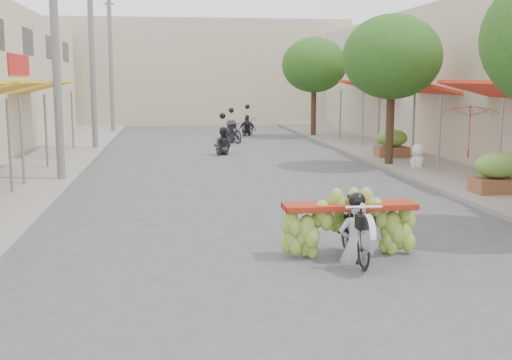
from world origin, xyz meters
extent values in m
plane|color=#4D4D52|center=(0.00, 0.00, 0.00)|extent=(120.00, 120.00, 0.00)
cube|color=gray|center=(-7.00, 15.00, 0.06)|extent=(4.00, 60.00, 0.12)
cube|color=gray|center=(7.00, 15.00, 0.06)|extent=(4.00, 60.00, 0.12)
cylinder|color=slate|center=(-6.30, 9.80, 1.27)|extent=(0.08, 0.08, 2.55)
cube|color=gold|center=(-7.12, 13.00, 2.75)|extent=(1.77, 4.00, 0.53)
cylinder|color=slate|center=(-6.30, 11.20, 1.27)|extent=(0.08, 0.08, 2.55)
cylinder|color=slate|center=(-6.30, 14.80, 1.27)|extent=(0.08, 0.08, 2.55)
cube|color=gold|center=(-7.12, 19.00, 2.75)|extent=(1.77, 4.00, 0.53)
cylinder|color=slate|center=(-6.30, 17.20, 1.27)|extent=(0.08, 0.08, 2.55)
cylinder|color=slate|center=(-6.30, 20.80, 1.27)|extent=(0.08, 0.08, 2.55)
cube|color=#AD171B|center=(-8.00, 19.00, 3.60)|extent=(0.10, 3.50, 0.80)
cube|color=#1E2328|center=(-8.02, 21.00, 4.60)|extent=(0.08, 2.00, 1.10)
cube|color=#1E2328|center=(-8.02, 26.00, 4.60)|extent=(0.08, 2.00, 1.10)
cube|color=#1E2328|center=(-8.02, 31.00, 4.60)|extent=(0.08, 2.00, 1.10)
cube|color=red|center=(7.12, 10.00, 2.75)|extent=(1.77, 4.20, 0.53)
cylinder|color=slate|center=(6.30, 8.10, 1.27)|extent=(0.08, 0.08, 2.55)
cylinder|color=slate|center=(6.30, 11.90, 1.27)|extent=(0.08, 0.08, 2.55)
cube|color=red|center=(7.12, 16.00, 2.75)|extent=(1.77, 4.20, 0.53)
cylinder|color=slate|center=(6.30, 14.10, 1.27)|extent=(0.08, 0.08, 2.55)
cylinder|color=slate|center=(6.30, 17.90, 1.27)|extent=(0.08, 0.08, 2.55)
cube|color=red|center=(7.12, 22.00, 2.75)|extent=(1.77, 4.20, 0.53)
cylinder|color=slate|center=(6.30, 20.10, 1.27)|extent=(0.08, 0.08, 2.55)
cylinder|color=slate|center=(6.30, 23.90, 1.27)|extent=(0.08, 0.08, 2.55)
cube|color=beige|center=(0.00, 38.00, 3.50)|extent=(20.00, 6.00, 7.00)
cylinder|color=slate|center=(-5.40, 12.00, 4.00)|extent=(0.24, 0.24, 8.00)
cylinder|color=slate|center=(-5.40, 21.00, 4.00)|extent=(0.24, 0.24, 8.00)
cylinder|color=slate|center=(-5.40, 30.00, 4.00)|extent=(0.24, 0.24, 8.00)
cube|color=slate|center=(-5.40, 30.00, 7.20)|extent=(0.60, 0.08, 0.08)
cylinder|color=#3A2719|center=(5.40, 14.00, 1.60)|extent=(0.28, 0.28, 3.20)
ellipsoid|color=#29591A|center=(5.40, 14.00, 3.80)|extent=(3.40, 3.40, 2.90)
cylinder|color=#3A2719|center=(5.40, 26.00, 1.60)|extent=(0.28, 0.28, 3.20)
ellipsoid|color=#29591A|center=(5.40, 26.00, 3.80)|extent=(3.40, 3.40, 2.90)
cube|color=brown|center=(6.20, 8.00, 0.37)|extent=(1.20, 0.80, 0.50)
ellipsoid|color=#679C3A|center=(6.20, 8.00, 0.95)|extent=(1.20, 0.88, 0.66)
cube|color=brown|center=(6.20, 16.00, 0.37)|extent=(1.20, 0.80, 0.50)
ellipsoid|color=#679C3A|center=(6.20, 16.00, 0.95)|extent=(1.20, 0.88, 0.66)
imported|color=black|center=(0.85, 2.68, 0.55)|extent=(0.58, 1.87, 1.09)
cylinder|color=silver|center=(0.85, 2.03, 0.62)|extent=(0.10, 0.66, 0.66)
cube|color=black|center=(0.85, 2.13, 0.80)|extent=(0.28, 0.22, 0.22)
cylinder|color=silver|center=(0.85, 2.23, 1.02)|extent=(0.60, 0.05, 0.05)
cube|color=maroon|center=(0.85, 3.03, 0.88)|extent=(2.29, 0.55, 0.10)
imported|color=silver|center=(0.85, 2.63, 1.08)|extent=(0.56, 0.42, 1.57)
sphere|color=black|center=(0.85, 2.60, 1.84)|extent=(0.28, 0.28, 0.28)
imported|color=#AD1732|center=(6.19, 9.57, 2.37)|extent=(2.20, 2.20, 1.55)
imported|color=white|center=(6.11, 13.12, 0.90)|extent=(0.89, 0.81, 1.56)
imported|color=black|center=(-0.05, 18.56, 0.42)|extent=(1.09, 1.58, 0.84)
imported|color=#27272E|center=(-0.05, 18.56, 1.12)|extent=(0.92, 0.75, 1.65)
sphere|color=black|center=(-0.05, 18.56, 1.58)|extent=(0.26, 0.26, 0.26)
imported|color=black|center=(0.76, 23.32, 0.51)|extent=(1.25, 1.77, 1.02)
imported|color=#27272E|center=(0.76, 23.32, 1.12)|extent=(1.19, 0.98, 1.65)
sphere|color=black|center=(0.76, 23.32, 1.58)|extent=(0.26, 0.26, 0.26)
imported|color=black|center=(2.04, 27.43, 0.47)|extent=(1.25, 1.77, 0.93)
imported|color=#27272E|center=(2.04, 27.43, 1.12)|extent=(1.11, 0.90, 1.65)
sphere|color=black|center=(2.04, 27.43, 1.58)|extent=(0.26, 0.26, 0.26)
camera|label=1|loc=(-2.17, -7.44, 3.02)|focal=45.00mm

